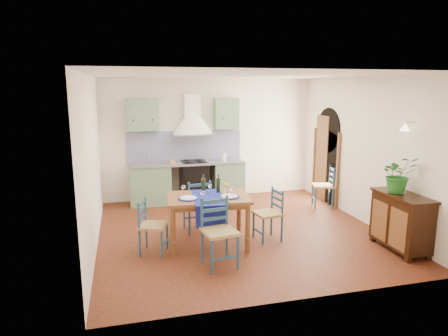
{
  "coord_description": "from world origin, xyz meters",
  "views": [
    {
      "loc": [
        -2.01,
        -6.67,
        2.6
      ],
      "look_at": [
        -0.22,
        0.3,
        1.14
      ],
      "focal_mm": 32.0,
      "sensor_mm": 36.0,
      "label": 1
    }
  ],
  "objects_px": {
    "dining_table": "(208,202)",
    "potted_plant": "(399,174)",
    "chair_near": "(219,232)",
    "sideboard": "(401,220)"
  },
  "relations": [
    {
      "from": "chair_near",
      "to": "potted_plant",
      "type": "relative_size",
      "value": 1.69
    },
    {
      "from": "potted_plant",
      "to": "chair_near",
      "type": "bearing_deg",
      "value": 178.74
    },
    {
      "from": "dining_table",
      "to": "chair_near",
      "type": "relative_size",
      "value": 1.4
    },
    {
      "from": "dining_table",
      "to": "potted_plant",
      "type": "distance_m",
      "value": 3.08
    },
    {
      "from": "sideboard",
      "to": "potted_plant",
      "type": "height_order",
      "value": "potted_plant"
    },
    {
      "from": "chair_near",
      "to": "sideboard",
      "type": "height_order",
      "value": "chair_near"
    },
    {
      "from": "chair_near",
      "to": "sideboard",
      "type": "bearing_deg",
      "value": -3.67
    },
    {
      "from": "chair_near",
      "to": "sideboard",
      "type": "relative_size",
      "value": 0.96
    },
    {
      "from": "sideboard",
      "to": "dining_table",
      "type": "bearing_deg",
      "value": 161.95
    },
    {
      "from": "chair_near",
      "to": "potted_plant",
      "type": "bearing_deg",
      "value": -1.26
    }
  ]
}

